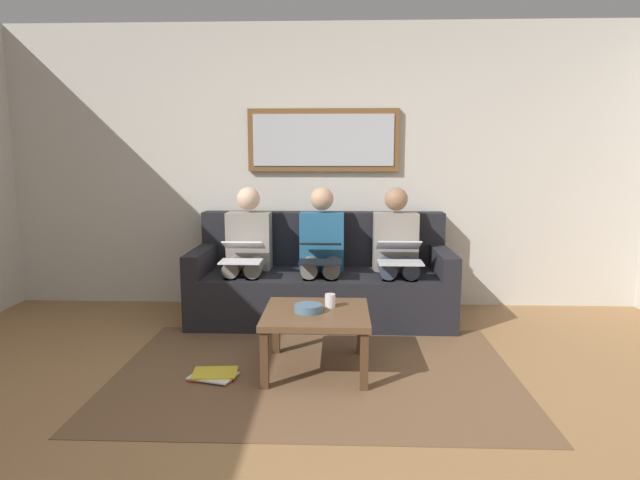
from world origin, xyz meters
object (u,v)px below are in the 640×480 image
object	(u,v)px
laptop_black	(321,252)
person_right	(247,249)
person_left	(396,250)
person_middle	(322,250)
coffee_table	(316,319)
bowl	(308,308)
couch	(322,282)
laptop_silver	(399,253)
magazine_stack	(214,375)
cup	(330,301)
framed_mirror	(323,140)
laptop_white	(243,252)

from	to	relation	value
laptop_black	person_right	bearing A→B (deg)	-20.52
person_left	person_middle	world-z (taller)	same
coffee_table	laptop_black	xyz separation A→B (m)	(0.01, -0.91, 0.28)
bowl	couch	bearing A→B (deg)	-92.09
coffee_table	bowl	distance (m)	0.10
laptop_silver	person_left	bearing A→B (deg)	-90.00
person_left	coffee_table	bearing A→B (deg)	61.10
magazine_stack	cup	bearing A→B (deg)	-161.19
couch	laptop_black	xyz separation A→B (m)	(0.00, 0.31, 0.32)
framed_mirror	laptop_white	distance (m)	1.32
framed_mirror	bowl	bearing A→B (deg)	88.41
couch	magazine_stack	size ratio (longest dim) A/B	6.78
laptop_silver	person_middle	bearing A→B (deg)	-19.61
person_left	bowl	bearing A→B (deg)	59.66
person_middle	coffee_table	bearing A→B (deg)	90.29
laptop_silver	couch	bearing A→B (deg)	-24.87
bowl	magazine_stack	distance (m)	0.74
person_left	laptop_silver	bearing A→B (deg)	90.00
bowl	person_middle	size ratio (longest dim) A/B	0.16
framed_mirror	laptop_silver	world-z (taller)	framed_mirror
bowl	laptop_black	world-z (taller)	laptop_black
coffee_table	laptop_silver	size ratio (longest dim) A/B	1.75
couch	coffee_table	xyz separation A→B (m)	(-0.01, 1.22, 0.04)
laptop_black	person_right	world-z (taller)	person_right
coffee_table	bowl	world-z (taller)	bowl
laptop_silver	person_middle	world-z (taller)	person_middle
coffee_table	laptop_white	xyz separation A→B (m)	(0.65, -0.91, 0.28)
person_right	magazine_stack	xyz separation A→B (m)	(0.01, 1.30, -0.59)
couch	laptop_silver	bearing A→B (deg)	155.13
laptop_silver	person_right	size ratio (longest dim) A/B	0.34
cup	laptop_black	distance (m)	0.84
laptop_black	laptop_white	distance (m)	0.64
coffee_table	person_middle	xyz separation A→B (m)	(0.01, -1.15, 0.26)
person_middle	laptop_black	distance (m)	0.24
framed_mirror	laptop_black	bearing A→B (deg)	90.00
framed_mirror	person_left	xyz separation A→B (m)	(-0.64, 0.46, -0.94)
framed_mirror	laptop_white	xyz separation A→B (m)	(0.64, 0.69, -0.92)
laptop_silver	laptop_black	size ratio (longest dim) A/B	1.03
magazine_stack	person_middle	bearing A→B (deg)	-116.39
magazine_stack	framed_mirror	bearing A→B (deg)	-110.17
person_right	framed_mirror	bearing A→B (deg)	-144.47
bowl	magazine_stack	world-z (taller)	bowl
person_middle	laptop_white	world-z (taller)	person_middle
bowl	coffee_table	bearing A→B (deg)	-156.90
framed_mirror	person_left	bearing A→B (deg)	144.47
bowl	person_right	size ratio (longest dim) A/B	0.16
coffee_table	laptop_black	bearing A→B (deg)	-89.63
couch	person_right	distance (m)	0.71
cup	laptop_silver	distance (m)	1.00
cup	laptop_white	xyz separation A→B (m)	(0.73, -0.82, 0.18)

